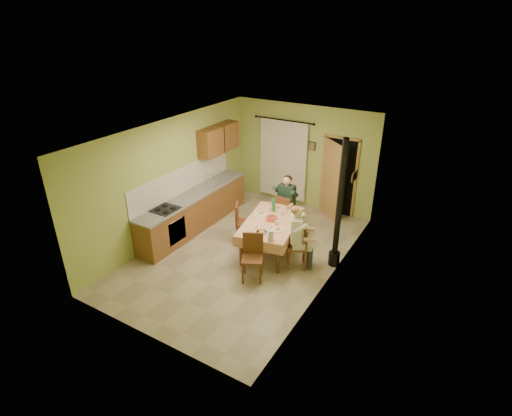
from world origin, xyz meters
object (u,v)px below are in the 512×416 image
Objects in this scene: chair_left at (244,230)px; man_right at (298,230)px; dining_table at (271,236)px; chair_far at (285,219)px; man_far at (286,197)px; stove_flue at (338,222)px; chair_right at (297,254)px; chair_near at (252,266)px.

chair_left is 0.69× the size of man_right.
dining_table is 0.96m from man_right.
chair_far is 0.59m from man_far.
stove_flue is at bearing -2.90° from dining_table.
man_right is (-0.01, -0.01, 0.59)m from chair_right.
dining_table is at bearing -106.61° from chair_near.
chair_far is 0.34× the size of stove_flue.
man_far is 0.50× the size of stove_flue.
chair_right is at bearing -54.57° from chair_far.
chair_left is (-0.94, 1.19, -0.00)m from chair_near.
man_far and man_right have the same top height.
stove_flue reaches higher than chair_left.
dining_table is 0.71× the size of stove_flue.
chair_left is 0.34× the size of stove_flue.
chair_right is (0.95, -1.31, 0.00)m from chair_far.
chair_left is (-0.57, -0.98, 0.00)m from chair_far.
man_far reaches higher than chair_right.
stove_flue reaches higher than chair_near.
chair_far is at bearing 152.35° from stove_flue.
chair_near is at bearing -81.06° from man_far.
chair_far is at bearing 7.12° from man_right.
stove_flue reaches higher than dining_table.
chair_right is 0.34× the size of stove_flue.
chair_far is at bearing 122.47° from chair_left.
stove_flue is (2.19, 0.13, 0.73)m from chair_left.
chair_right is at bearing -54.83° from man_far.
stove_flue is (1.25, 1.32, 0.73)m from chair_near.
chair_far is 1.96m from stove_flue.
dining_table is at bearing 43.12° from chair_right.
chair_right is at bearing -29.46° from dining_table.
chair_near is at bearing 11.16° from chair_left.
chair_near is at bearing -81.01° from chair_far.
dining_table is 1.43× the size of man_far.
chair_near is 0.70× the size of man_far.
chair_left is at bearing 163.46° from dining_table.
man_far is at bearing 7.32° from chair_right.
dining_table is at bearing -81.35° from man_far.
man_right is at bearing -144.82° from stove_flue.
man_far is (-0.95, 1.32, 0.59)m from chair_right.
chair_near is 1.01× the size of chair_left.
chair_near is 0.35× the size of stove_flue.
dining_table is 1.43× the size of man_right.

